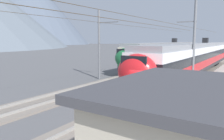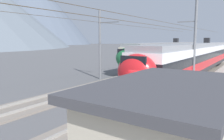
% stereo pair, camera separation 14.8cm
% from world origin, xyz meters
% --- Properties ---
extents(ground_plane, '(400.00, 400.00, 0.00)m').
position_xyz_m(ground_plane, '(0.00, 0.00, 0.00)').
color(ground_plane, '#565659').
extents(platform_slab, '(120.00, 6.49, 0.31)m').
position_xyz_m(platform_slab, '(0.00, -3.90, 0.15)').
color(platform_slab, '#A39E93').
rests_on(platform_slab, ground).
extents(track_near, '(120.00, 3.00, 0.28)m').
position_xyz_m(track_near, '(0.00, 1.17, 0.07)').
color(track_near, slate).
rests_on(track_near, ground).
extents(track_far, '(120.00, 3.00, 0.28)m').
position_xyz_m(track_far, '(0.00, 6.94, 0.07)').
color(track_far, slate).
rests_on(track_far, ground).
extents(train_near_platform, '(33.48, 2.87, 4.27)m').
position_xyz_m(train_near_platform, '(16.88, 1.17, 2.23)').
color(train_near_platform, '#2D2D30').
rests_on(train_near_platform, track_near).
extents(train_far_track, '(26.68, 2.86, 4.27)m').
position_xyz_m(train_far_track, '(22.21, 6.94, 2.22)').
color(train_far_track, '#2D2D30').
rests_on(train_far_track, track_far).
extents(catenary_mast_mid, '(45.69, 1.75, 7.65)m').
position_xyz_m(catenary_mast_mid, '(9.06, -0.18, 4.00)').
color(catenary_mast_mid, slate).
rests_on(catenary_mast_mid, ground).
extents(catenary_mast_far_side, '(45.69, 2.57, 7.39)m').
position_xyz_m(catenary_mast_far_side, '(7.80, 9.03, 3.94)').
color(catenary_mast_far_side, slate).
rests_on(catenary_mast_far_side, ground).
extents(platform_sign, '(0.70, 0.08, 2.36)m').
position_xyz_m(platform_sign, '(-0.99, -1.46, 2.04)').
color(platform_sign, '#59595B').
rests_on(platform_sign, platform_slab).
extents(passenger_walking, '(0.53, 0.22, 1.69)m').
position_xyz_m(passenger_walking, '(-3.23, -2.64, 1.25)').
color(passenger_walking, '#383842').
rests_on(passenger_walking, platform_slab).
extents(handbag_beside_passenger, '(0.32, 0.18, 0.44)m').
position_xyz_m(handbag_beside_passenger, '(-2.74, -2.85, 0.47)').
color(handbag_beside_passenger, maroon).
rests_on(handbag_beside_passenger, platform_slab).
extents(potted_plant_platform_edge, '(0.66, 0.66, 0.90)m').
position_xyz_m(potted_plant_platform_edge, '(3.94, -2.03, 0.81)').
color(potted_plant_platform_edge, brown).
rests_on(potted_plant_platform_edge, platform_slab).
extents(mountain_right_ridge, '(130.44, 130.44, 80.30)m').
position_xyz_m(mountain_right_ridge, '(128.54, 193.57, 40.15)').
color(mountain_right_ridge, '#515B6B').
rests_on(mountain_right_ridge, ground).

